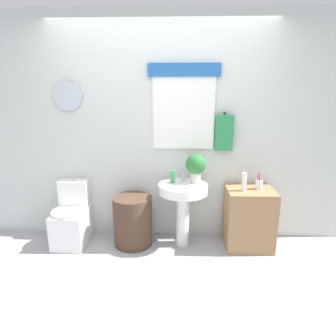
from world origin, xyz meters
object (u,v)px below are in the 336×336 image
at_px(pedestal_sink, 183,198).
at_px(potted_plant, 196,166).
at_px(laundry_hamper, 133,221).
at_px(soap_bottle, 172,177).
at_px(lotion_bottle, 244,182).
at_px(toothbrush_cup, 259,184).
at_px(toilet, 72,219).
at_px(wooden_cabinet, 249,218).

xyz_separation_m(pedestal_sink, potted_plant, (0.14, 0.06, 0.37)).
xyz_separation_m(laundry_hamper, soap_bottle, (0.46, 0.05, 0.52)).
height_order(pedestal_sink, lotion_bottle, lotion_bottle).
xyz_separation_m(soap_bottle, lotion_bottle, (0.78, -0.09, -0.02)).
height_order(soap_bottle, toothbrush_cup, soap_bottle).
bearing_deg(toilet, wooden_cabinet, -0.88).
distance_m(pedestal_sink, wooden_cabinet, 0.79).
relative_size(wooden_cabinet, lotion_bottle, 3.35).
bearing_deg(toothbrush_cup, pedestal_sink, -178.65).
distance_m(pedestal_sink, soap_bottle, 0.27).
bearing_deg(soap_bottle, pedestal_sink, -22.62).
relative_size(soap_bottle, toothbrush_cup, 0.78).
height_order(toilet, toothbrush_cup, toothbrush_cup).
relative_size(toilet, wooden_cabinet, 1.07).
xyz_separation_m(toilet, laundry_hamper, (0.72, -0.03, 0.01)).
bearing_deg(lotion_bottle, toilet, 177.91).
distance_m(wooden_cabinet, lotion_bottle, 0.46).
xyz_separation_m(pedestal_sink, wooden_cabinet, (0.75, 0.00, -0.23)).
bearing_deg(wooden_cabinet, lotion_bottle, -156.34).
distance_m(soap_bottle, toothbrush_cup, 0.97).
height_order(laundry_hamper, wooden_cabinet, wooden_cabinet).
distance_m(toilet, lotion_bottle, 2.03).
distance_m(potted_plant, lotion_bottle, 0.55).
height_order(laundry_hamper, lotion_bottle, lotion_bottle).
bearing_deg(lotion_bottle, soap_bottle, 173.44).
distance_m(toilet, potted_plant, 1.58).
bearing_deg(potted_plant, toothbrush_cup, -3.26).
bearing_deg(potted_plant, lotion_bottle, -10.84).
xyz_separation_m(potted_plant, lotion_bottle, (0.52, -0.10, -0.15)).
bearing_deg(potted_plant, laundry_hamper, -175.21).
relative_size(toilet, pedestal_sink, 1.00).
height_order(potted_plant, lotion_bottle, potted_plant).
xyz_separation_m(laundry_hamper, toothbrush_cup, (1.42, 0.02, 0.45)).
xyz_separation_m(lotion_bottle, toothbrush_cup, (0.18, 0.06, -0.05)).
height_order(laundry_hamper, potted_plant, potted_plant).
relative_size(toilet, soap_bottle, 5.11).
distance_m(laundry_hamper, potted_plant, 0.97).
distance_m(toilet, pedestal_sink, 1.33).
bearing_deg(laundry_hamper, wooden_cabinet, 0.00).
relative_size(toilet, laundry_hamper, 1.27).
bearing_deg(pedestal_sink, lotion_bottle, -3.46).
xyz_separation_m(toilet, toothbrush_cup, (2.14, -0.01, 0.46)).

